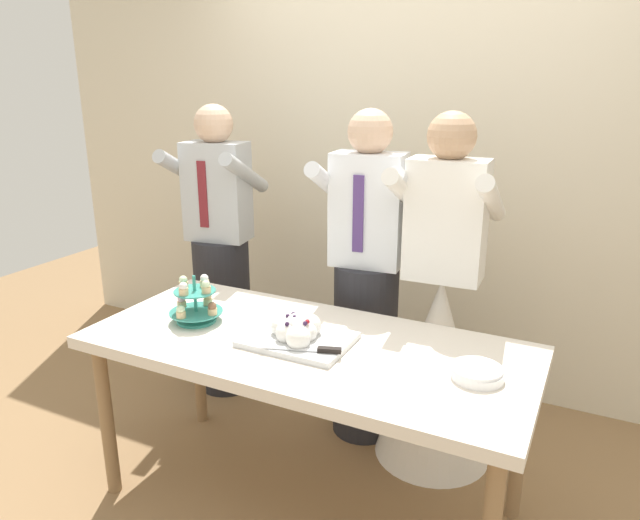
{
  "coord_description": "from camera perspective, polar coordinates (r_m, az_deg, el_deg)",
  "views": [
    {
      "loc": [
        1.01,
        -1.89,
        1.79
      ],
      "look_at": [
        -0.01,
        0.15,
        1.07
      ],
      "focal_mm": 32.81,
      "sensor_mm": 36.0,
      "label": 1
    }
  ],
  "objects": [
    {
      "name": "person_guest",
      "position": [
        3.4,
        -9.63,
        -0.77
      ],
      "size": [
        0.53,
        0.55,
        1.66
      ],
      "color": "#232328",
      "rests_on": "ground_plane"
    },
    {
      "name": "dessert_table",
      "position": [
        2.41,
        -1.34,
        -9.54
      ],
      "size": [
        1.8,
        0.8,
        0.78
      ],
      "color": "silver",
      "rests_on": "ground_plane"
    },
    {
      "name": "ground_plane",
      "position": [
        2.79,
        -1.23,
        -22.48
      ],
      "size": [
        8.0,
        8.0,
        0.0
      ],
      "primitive_type": "plane",
      "color": "olive"
    },
    {
      "name": "cupcake_stand",
      "position": [
        2.58,
        -12.04,
        -4.14
      ],
      "size": [
        0.23,
        0.23,
        0.21
      ],
      "color": "teal",
      "rests_on": "dessert_table"
    },
    {
      "name": "person_bride",
      "position": [
        2.84,
        11.43,
        -8.2
      ],
      "size": [
        0.56,
        0.56,
        1.66
      ],
      "color": "white",
      "rests_on": "ground_plane"
    },
    {
      "name": "person_groom",
      "position": [
        2.92,
        4.56,
        -3.65
      ],
      "size": [
        0.5,
        0.53,
        1.66
      ],
      "color": "#232328",
      "rests_on": "ground_plane"
    },
    {
      "name": "rear_wall",
      "position": [
        3.45,
        9.62,
        11.47
      ],
      "size": [
        5.2,
        0.1,
        2.9
      ],
      "primitive_type": "cube",
      "color": "beige",
      "rests_on": "ground_plane"
    },
    {
      "name": "plate_stack",
      "position": [
        2.16,
        15.11,
        -10.61
      ],
      "size": [
        0.19,
        0.19,
        0.04
      ],
      "color": "white",
      "rests_on": "dessert_table"
    },
    {
      "name": "main_cake_tray",
      "position": [
        2.35,
        -2.2,
        -7.14
      ],
      "size": [
        0.43,
        0.32,
        0.12
      ],
      "color": "silver",
      "rests_on": "dessert_table"
    }
  ]
}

